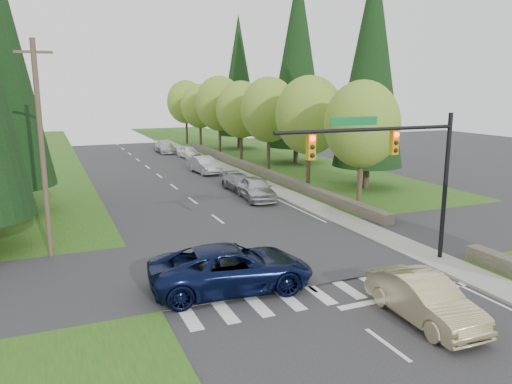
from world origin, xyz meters
TOP-DOWN VIEW (x-y plane):
  - ground at (0.00, 0.00)m, footprint 120.00×120.00m
  - grass_east at (13.00, 20.00)m, footprint 14.00×110.00m
  - cross_street at (0.00, 8.00)m, footprint 120.00×8.00m
  - sidewalk_east at (6.90, 22.00)m, footprint 1.80×80.00m
  - curb_east at (6.05, 22.00)m, footprint 0.20×80.00m
  - stone_wall_north at (8.60, 30.00)m, footprint 0.70×40.00m
  - traffic_signal at (4.37, 4.50)m, footprint 8.70×0.37m
  - utility_pole at (-9.50, 12.00)m, footprint 1.60×0.24m
  - decid_tree_0 at (9.20, 14.00)m, footprint 4.80×4.80m
  - decid_tree_1 at (9.30, 21.00)m, footprint 5.20×5.20m
  - decid_tree_2 at (9.10, 28.00)m, footprint 5.00×5.00m
  - decid_tree_3 at (9.20, 35.00)m, footprint 5.00×5.00m
  - decid_tree_4 at (9.30, 42.00)m, footprint 5.40×5.40m
  - decid_tree_5 at (9.10, 49.00)m, footprint 4.80×4.80m
  - decid_tree_6 at (9.20, 56.00)m, footprint 5.20×5.20m
  - conifer_e_a at (14.00, 20.00)m, footprint 5.44×5.44m
  - conifer_e_b at (15.00, 34.00)m, footprint 6.12×6.12m
  - conifer_e_c at (14.00, 48.00)m, footprint 5.10×5.10m
  - sedan_champagne at (2.17, -0.12)m, footprint 1.85×4.86m
  - suv_navy at (-2.96, 5.00)m, footprint 6.71×3.54m
  - parked_car_a at (4.28, 19.51)m, footprint 2.54×5.06m
  - parked_car_b at (4.37, 23.05)m, footprint 1.92×4.41m
  - parked_car_c at (4.20, 31.69)m, footprint 2.11×4.87m
  - parked_car_d at (5.60, 42.08)m, footprint 2.09×4.28m
  - parked_car_e at (4.20, 47.82)m, footprint 2.01×4.84m

SIDE VIEW (x-z plane):
  - ground at x=0.00m, z-range 0.00..0.00m
  - cross_street at x=0.00m, z-range -0.05..0.05m
  - grass_east at x=13.00m, z-range 0.00..0.06m
  - sidewalk_east at x=6.90m, z-range 0.00..0.13m
  - curb_east at x=6.05m, z-range 0.00..0.13m
  - stone_wall_north at x=8.60m, z-range 0.00..0.70m
  - parked_car_b at x=4.37m, z-range 0.00..1.26m
  - parked_car_e at x=4.20m, z-range 0.00..1.40m
  - parked_car_d at x=5.60m, z-range 0.00..1.41m
  - parked_car_c at x=4.20m, z-range 0.00..1.56m
  - sedan_champagne at x=2.17m, z-range 0.00..1.58m
  - parked_car_a at x=4.28m, z-range 0.00..1.65m
  - suv_navy at x=-2.96m, z-range 0.00..1.80m
  - traffic_signal at x=4.37m, z-range 1.58..8.38m
  - utility_pole at x=-9.50m, z-range 0.14..10.14m
  - decid_tree_5 at x=9.10m, z-range 1.38..9.68m
  - decid_tree_0 at x=9.20m, z-range 1.41..9.78m
  - decid_tree_3 at x=9.20m, z-range 1.39..9.94m
  - decid_tree_1 at x=9.30m, z-range 1.40..10.20m
  - decid_tree_6 at x=9.20m, z-range 1.43..10.30m
  - decid_tree_2 at x=9.10m, z-range 1.52..10.34m
  - decid_tree_4 at x=9.30m, z-range 1.47..10.65m
  - conifer_e_c at x=14.00m, z-range 0.89..17.69m
  - conifer_e_a at x=14.00m, z-range 0.89..18.69m
  - conifer_e_b at x=15.00m, z-range 0.89..20.69m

